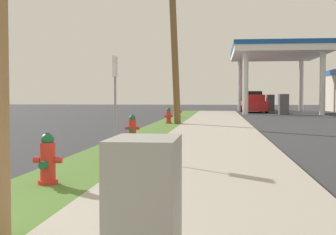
{
  "coord_description": "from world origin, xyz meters",
  "views": [
    {
      "loc": [
        3.16,
        -2.54,
        1.38
      ],
      "look_at": [
        1.45,
        13.12,
        0.69
      ],
      "focal_mm": 50.21,
      "sensor_mm": 36.0,
      "label": 1
    }
  ],
  "objects": [
    {
      "name": "truck_black_at_forecourt",
      "position": [
        6.62,
        46.42,
        0.91
      ],
      "size": [
        2.35,
        5.49,
        1.97
      ],
      "color": "black",
      "rests_on": "ground"
    },
    {
      "name": "fire_hydrant_nearest",
      "position": [
        0.7,
        3.97,
        0.45
      ],
      "size": [
        0.42,
        0.37,
        0.74
      ],
      "color": "red",
      "rests_on": "grass_verge"
    },
    {
      "name": "fire_hydrant_fourth",
      "position": [
        0.68,
        26.06,
        0.45
      ],
      "size": [
        0.42,
        0.37,
        0.74
      ],
      "color": "red",
      "rests_on": "grass_verge"
    },
    {
      "name": "fire_hydrant_second",
      "position": [
        0.65,
        10.91,
        0.45
      ],
      "size": [
        0.42,
        0.38,
        0.74
      ],
      "color": "red",
      "rests_on": "grass_verge"
    },
    {
      "name": "street_sign_post",
      "position": [
        0.97,
        7.22,
        1.63
      ],
      "size": [
        0.05,
        0.36,
        2.12
      ],
      "color": "gray",
      "rests_on": "grass_verge"
    },
    {
      "name": "utility_pole_midground",
      "position": [
        0.99,
        19.76,
        4.62
      ],
      "size": [
        1.23,
        1.01,
        8.83
      ],
      "color": "brown",
      "rests_on": "grass_verge"
    },
    {
      "name": "car_red_by_near_pump",
      "position": [
        6.19,
        39.28,
        0.72
      ],
      "size": [
        2.18,
        4.6,
        1.57
      ],
      "color": "red",
      "rests_on": "ground"
    },
    {
      "name": "fire_hydrant_third",
      "position": [
        0.78,
        19.51,
        0.45
      ],
      "size": [
        0.42,
        0.37,
        0.74
      ],
      "color": "red",
      "rests_on": "grass_verge"
    },
    {
      "name": "utility_cabinet",
      "position": [
        2.62,
        0.8,
        0.56
      ],
      "size": [
        0.54,
        0.79,
        0.97
      ],
      "color": "slate",
      "rests_on": "sidewalk_slab"
    }
  ]
}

